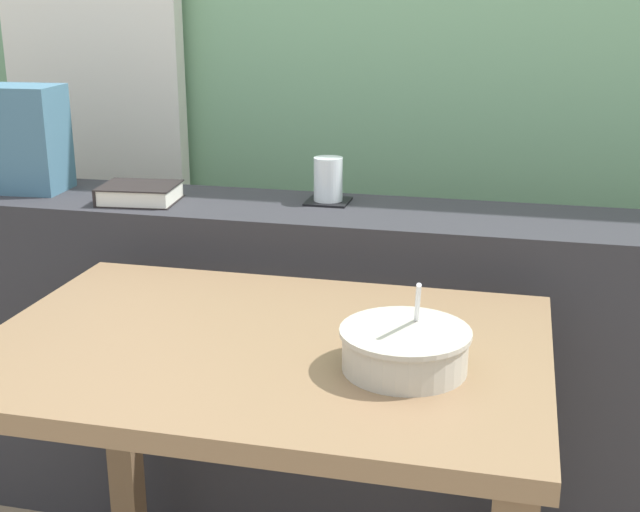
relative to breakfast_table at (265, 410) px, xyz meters
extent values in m
cube|color=silver|center=(-0.86, 1.10, 0.65)|extent=(0.56, 0.06, 2.50)
cube|color=#2D2D33|center=(-0.08, 0.58, -0.19)|extent=(2.80, 0.31, 0.82)
cube|color=brown|center=(-0.43, 0.28, -0.25)|extent=(0.06, 0.06, 0.70)
cube|color=brown|center=(0.43, 0.28, -0.25)|extent=(0.06, 0.06, 0.70)
cube|color=#846647|center=(0.00, 0.00, 0.11)|extent=(0.95, 0.67, 0.03)
cube|color=black|center=(-0.03, 0.63, 0.22)|extent=(0.10, 0.10, 0.00)
cylinder|color=white|center=(-0.03, 0.63, 0.28)|extent=(0.07, 0.07, 0.10)
cylinder|color=gold|center=(-0.03, 0.63, 0.26)|extent=(0.06, 0.06, 0.06)
cube|color=black|center=(-0.47, 0.53, 0.22)|extent=(0.19, 0.16, 0.00)
cube|color=silver|center=(-0.47, 0.53, 0.24)|extent=(0.18, 0.15, 0.04)
cube|color=black|center=(-0.47, 0.53, 0.26)|extent=(0.19, 0.16, 0.00)
cube|color=black|center=(-0.55, 0.52, 0.24)|extent=(0.02, 0.14, 0.04)
cube|color=#426B84|center=(-0.86, 0.58, 0.35)|extent=(0.33, 0.16, 0.26)
cylinder|color=#BCB7A8|center=(0.25, -0.06, 0.17)|extent=(0.20, 0.20, 0.07)
cylinder|color=#BCB7A8|center=(0.25, -0.06, 0.20)|extent=(0.21, 0.21, 0.01)
cylinder|color=#B27038|center=(0.25, -0.06, 0.16)|extent=(0.17, 0.17, 0.04)
cylinder|color=silver|center=(0.26, -0.03, 0.22)|extent=(0.02, 0.11, 0.14)
ellipsoid|color=silver|center=(0.26, -0.01, 0.17)|extent=(0.03, 0.05, 0.01)
camera|label=1|loc=(0.40, -1.26, 0.70)|focal=47.38mm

